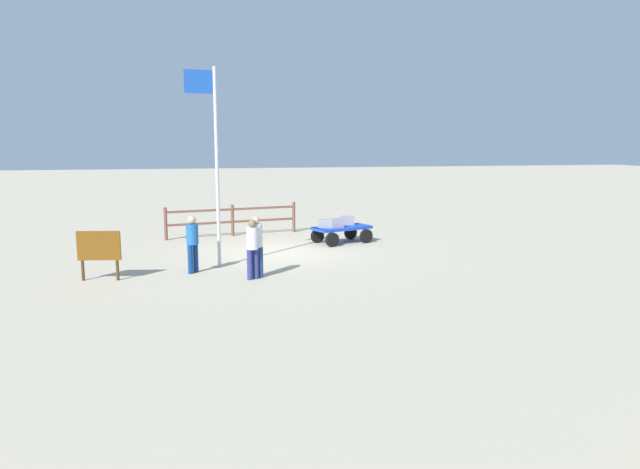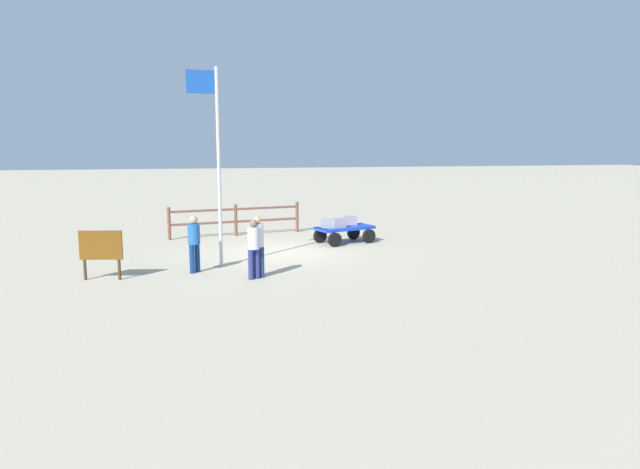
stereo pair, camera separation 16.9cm
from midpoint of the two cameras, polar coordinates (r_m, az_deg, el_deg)
ground_plane at (r=19.35m, az=-3.58°, el=-1.68°), size 120.00×120.00×0.00m
luggage_cart at (r=20.92m, az=2.57°, el=0.35°), size 2.25×1.68×0.59m
suitcase_olive at (r=20.58m, az=2.07°, el=1.11°), size 0.50×0.38×0.32m
suitcase_navy at (r=21.38m, az=3.17°, el=1.37°), size 0.57×0.45×0.30m
suitcase_dark at (r=20.59m, az=1.06°, el=1.07°), size 0.58×0.44×0.29m
worker_lead at (r=15.63m, az=-5.73°, el=-0.76°), size 0.40×0.40×1.64m
worker_trailing at (r=16.47m, az=-11.77°, el=-0.51°), size 0.46×0.46×1.58m
worker_supervisor at (r=15.47m, az=-6.11°, el=-1.07°), size 0.42×0.42×1.57m
flagpole at (r=17.02m, az=-9.81°, el=7.97°), size 0.88×0.19×5.61m
signboard at (r=16.29m, az=-20.10°, el=-1.24°), size 1.10×0.24×1.30m
wooden_fence at (r=22.69m, az=-7.92°, el=1.63°), size 5.01×1.11×1.20m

